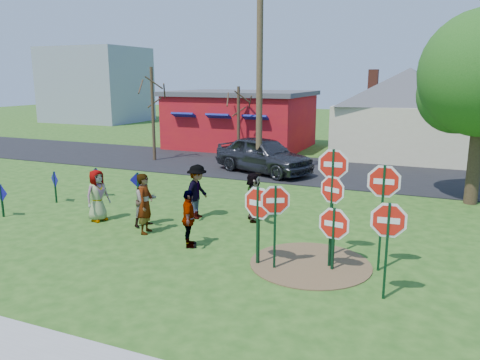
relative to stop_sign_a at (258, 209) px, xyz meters
The scene contains 27 objects.
ground 3.85m from the stop_sign_a, 154.72° to the left, with size 120.00×120.00×0.00m, color #244F16.
road 13.48m from the stop_sign_a, 103.83° to the left, with size 120.00×7.50×0.04m, color black.
dirt_patch 2.04m from the stop_sign_a, 21.60° to the left, with size 3.20×3.20×0.03m, color brown.
red_building 21.37m from the stop_sign_a, 114.05° to the left, with size 9.40×7.69×3.90m.
cream_house 19.70m from the stop_sign_a, 83.29° to the left, with size 9.40×9.40×6.50m.
distant_building 44.42m from the stop_sign_a, 134.72° to the left, with size 10.00×8.00×8.00m, color #8C939E.
stop_sign_a is the anchor object (origin of this frame).
stop_sign_b 2.22m from the stop_sign_a, 38.27° to the left, with size 1.11×0.08×3.14m.
stop_sign_c 1.89m from the stop_sign_a, 16.92° to the left, with size 0.90×0.39×2.56m.
stop_sign_d 3.16m from the stop_sign_a, 15.26° to the left, with size 1.11×0.09×2.89m.
stop_sign_e 1.97m from the stop_sign_a, 10.92° to the left, with size 1.11×0.21×1.80m.
stop_sign_f 3.38m from the stop_sign_a, 12.88° to the right, with size 1.06×0.12×2.36m.
stop_sign_g 0.52m from the stop_sign_a, 13.23° to the right, with size 0.93×0.47×2.34m.
blue_diamond_a 9.88m from the stop_sign_a, behind, with size 0.64×0.08×1.20m.
blue_diamond_b 9.94m from the stop_sign_a, 164.24° to the left, with size 0.59×0.29×1.26m.
blue_diamond_c 9.56m from the stop_sign_a, 154.96° to the left, with size 0.68×0.07×1.24m.
blue_diamond_d 7.97m from the stop_sign_a, 147.99° to the left, with size 0.59×0.26×1.17m.
person_a 6.61m from the stop_sign_a, 167.34° to the left, with size 0.87×0.57×1.79m, color #364181.
person_b 4.32m from the stop_sign_a, 166.72° to the left, with size 0.70×0.46×1.93m, color #237B79.
person_c 4.91m from the stop_sign_a, 160.71° to the left, with size 0.83×0.65×1.71m, color brown.
person_d 4.62m from the stop_sign_a, 138.34° to the left, with size 1.23×0.71×1.90m, color #2D2D31.
person_e 2.43m from the stop_sign_a, 169.76° to the left, with size 1.00×0.42×1.70m, color #502E5E.
person_f 3.88m from the stop_sign_a, 113.17° to the left, with size 1.58×0.50×1.70m, color #1F5328.
suv 12.00m from the stop_sign_a, 109.53° to the left, with size 2.18×5.43×1.85m, color #313236.
utility_pole 11.90m from the stop_sign_a, 110.63° to the left, with size 2.42×0.31×9.90m.
bare_tree_west 16.81m from the stop_sign_a, 132.39° to the left, with size 1.80×1.80×5.42m.
bare_tree_east 16.91m from the stop_sign_a, 114.90° to the left, with size 1.80×1.80×4.31m.
Camera 1 is at (7.32, -12.41, 4.85)m, focal length 35.00 mm.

